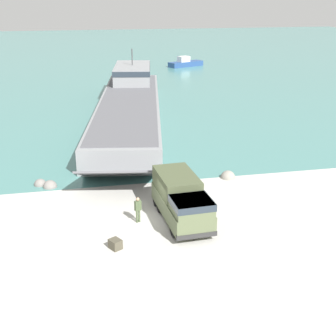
# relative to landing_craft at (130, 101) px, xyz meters

# --- Properties ---
(ground_plane) EXTENTS (240.00, 240.00, 0.00)m
(ground_plane) POSITION_rel_landing_craft_xyz_m (-2.16, -30.68, -1.71)
(ground_plane) COLOR #B7B5AD
(water_surface) EXTENTS (240.00, 180.00, 0.01)m
(water_surface) POSITION_rel_landing_craft_xyz_m (-2.16, 65.97, -1.71)
(water_surface) COLOR #477F7A
(water_surface) RESTS_ON ground_plane
(landing_craft) EXTENTS (14.32, 44.79, 7.15)m
(landing_craft) POSITION_rel_landing_craft_xyz_m (0.00, 0.00, 0.00)
(landing_craft) COLOR gray
(landing_craft) RESTS_ON ground_plane
(military_truck) EXTENTS (2.97, 7.08, 2.96)m
(military_truck) POSITION_rel_landing_craft_xyz_m (-0.63, -31.11, -0.15)
(military_truck) COLOR #566042
(military_truck) RESTS_ON ground_plane
(soldier_on_ramp) EXTENTS (0.49, 0.37, 1.83)m
(soldier_on_ramp) POSITION_rel_landing_craft_xyz_m (-3.59, -30.86, -0.64)
(soldier_on_ramp) COLOR #475638
(soldier_on_ramp) RESTS_ON ground_plane
(moored_boat_a) EXTENTS (8.15, 5.40, 2.19)m
(moored_boat_a) POSITION_rel_landing_craft_xyz_m (17.36, 40.07, -0.98)
(moored_boat_a) COLOR navy
(moored_boat_a) RESTS_ON ground_plane
(cargo_crate) EXTENTS (0.90, 0.94, 0.61)m
(cargo_crate) POSITION_rel_landing_craft_xyz_m (-5.50, -34.10, -1.40)
(cargo_crate) COLOR #4C4738
(cargo_crate) RESTS_ON ground_plane
(shoreline_rock_a) EXTENTS (1.26, 1.26, 1.26)m
(shoreline_rock_a) POSITION_rel_landing_craft_xyz_m (5.09, -24.29, -1.71)
(shoreline_rock_a) COLOR gray
(shoreline_rock_a) RESTS_ON ground_plane
(shoreline_rock_b) EXTENTS (1.03, 1.03, 1.03)m
(shoreline_rock_b) POSITION_rel_landing_craft_xyz_m (-10.45, -22.62, -1.71)
(shoreline_rock_b) COLOR gray
(shoreline_rock_b) RESTS_ON ground_plane
(shoreline_rock_c) EXTENTS (1.14, 1.14, 1.14)m
(shoreline_rock_c) POSITION_rel_landing_craft_xyz_m (-9.66, -23.24, -1.71)
(shoreline_rock_c) COLOR gray
(shoreline_rock_c) RESTS_ON ground_plane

